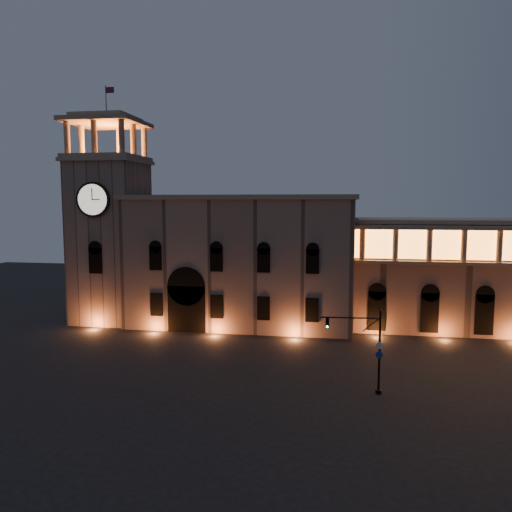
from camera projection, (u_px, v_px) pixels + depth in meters
name	position (u px, v px, depth m)	size (l,w,h in m)	color
ground	(218.00, 379.00, 47.21)	(160.00, 160.00, 0.00)	black
government_building	(241.00, 260.00, 68.10)	(30.80, 12.80, 17.60)	#886959
clock_tower	(110.00, 232.00, 69.74)	(9.80, 9.80, 32.40)	#886959
colonnade_wing	(501.00, 274.00, 64.70)	(40.60, 11.50, 14.50)	#826453
traffic_light	(369.00, 349.00, 43.40)	(5.43, 0.76, 7.46)	black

